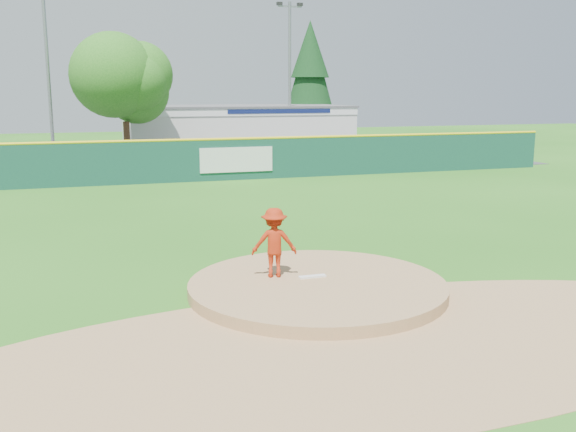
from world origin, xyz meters
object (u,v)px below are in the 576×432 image
object	(u,v)px
light_pole_left	(47,59)
pool_building_grp	(236,129)
deciduous_tree	(124,86)
pitcher	(274,242)
conifer_tree	(310,75)
light_pole_right	(290,72)
van	(276,158)

from	to	relation	value
light_pole_left	pool_building_grp	bearing A→B (deg)	22.60
light_pole_left	deciduous_tree	bearing A→B (deg)	-26.57
pool_building_grp	light_pole_left	bearing A→B (deg)	-157.40
pitcher	conifer_tree	xyz separation A→B (m)	(13.76, 35.36, 4.53)
conifer_tree	light_pole_left	distance (m)	21.03
pitcher	conifer_tree	bearing A→B (deg)	-98.24
pitcher	pool_building_grp	bearing A→B (deg)	-89.14
pool_building_grp	deciduous_tree	size ratio (longest dim) A/B	2.07
pitcher	pool_building_grp	distance (m)	32.08
light_pole_left	light_pole_right	bearing A→B (deg)	7.59
pool_building_grp	light_pole_left	world-z (taller)	light_pole_left
van	light_pole_right	xyz separation A→B (m)	(3.48, 8.06, 4.82)
deciduous_tree	light_pole_right	bearing A→B (deg)	19.98
pitcher	light_pole_right	world-z (taller)	light_pole_right
pitcher	conifer_tree	world-z (taller)	conifer_tree
van	deciduous_tree	xyz separation A→B (m)	(-7.52, 4.06, 3.83)
pitcher	light_pole_right	size ratio (longest dim) A/B	0.15
deciduous_tree	conifer_tree	distance (m)	18.63
van	pool_building_grp	xyz separation A→B (m)	(0.48, 11.06, 0.94)
deciduous_tree	van	bearing A→B (deg)	-28.39
van	pitcher	bearing A→B (deg)	142.80
pool_building_grp	light_pole_left	size ratio (longest dim) A/B	1.38
conifer_tree	light_pole_left	size ratio (longest dim) A/B	0.86
pitcher	pool_building_grp	xyz separation A→B (m)	(6.76, 31.35, 0.65)
pool_building_grp	conifer_tree	world-z (taller)	conifer_tree
deciduous_tree	pitcher	bearing A→B (deg)	-87.09
pitcher	van	distance (m)	21.24
pitcher	light_pole_left	size ratio (longest dim) A/B	0.14
pool_building_grp	light_pole_right	world-z (taller)	light_pole_right
conifer_tree	pool_building_grp	bearing A→B (deg)	-150.22
pitcher	van	bearing A→B (deg)	-94.17
pool_building_grp	deciduous_tree	xyz separation A→B (m)	(-8.00, -6.99, 2.89)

